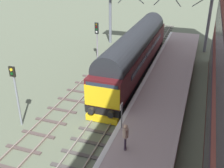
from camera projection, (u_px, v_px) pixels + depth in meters
ground_plane at (108, 113)px, 20.93m from camera, size 140.00×140.00×0.00m
track_main at (108, 112)px, 20.91m from camera, size 2.50×60.00×0.15m
track_adjacent_west at (67, 105)px, 21.95m from camera, size 2.50×60.00×0.15m
station_platform at (155, 116)px, 19.66m from camera, size 4.00×44.00×1.01m
diesel_locomotive at (135, 51)px, 26.63m from camera, size 2.74×18.82×4.68m
signal_post_near at (16, 90)px, 18.31m from camera, size 0.44×0.22×4.52m
signal_post_mid at (97, 35)px, 30.89m from camera, size 0.44×0.22×4.16m
platform_number_sign at (122, 112)px, 16.96m from camera, size 0.10×0.44×1.73m
waiting_passenger at (125, 135)px, 15.14m from camera, size 0.42×0.50×1.64m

